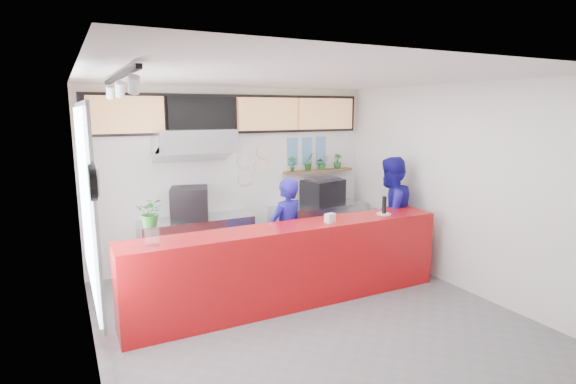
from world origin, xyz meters
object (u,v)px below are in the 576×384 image
object	(u,v)px
panini_oven	(190,203)
staff_right	(389,214)
espresso_machine	(323,192)
service_counter	(291,265)
pepper_mill	(384,205)
staff_center	(286,234)

from	to	relation	value
panini_oven	staff_right	world-z (taller)	staff_right
espresso_machine	staff_right	size ratio (longest dim) A/B	0.38
espresso_machine	staff_right	world-z (taller)	staff_right
staff_right	service_counter	bearing A→B (deg)	-0.02
service_counter	staff_right	distance (m)	2.15
pepper_mill	staff_center	bearing A→B (deg)	156.55
service_counter	staff_center	size ratio (longest dim) A/B	2.72
panini_oven	espresso_machine	xyz separation A→B (m)	(2.48, 0.00, -0.03)
panini_oven	pepper_mill	world-z (taller)	panini_oven
panini_oven	staff_center	xyz separation A→B (m)	(1.09, -1.26, -0.33)
service_counter	staff_center	world-z (taller)	staff_center
staff_right	pepper_mill	xyz separation A→B (m)	(-0.54, -0.51, 0.30)
panini_oven	pepper_mill	bearing A→B (deg)	-19.40
staff_right	pepper_mill	distance (m)	0.80
service_counter	panini_oven	distance (m)	2.10
staff_center	espresso_machine	bearing A→B (deg)	-154.50
service_counter	pepper_mill	size ratio (longest dim) A/B	17.81
espresso_machine	staff_right	bearing A→B (deg)	-85.55
service_counter	panini_oven	world-z (taller)	panini_oven
panini_oven	staff_right	size ratio (longest dim) A/B	0.30
panini_oven	pepper_mill	size ratio (longest dim) A/B	2.26
pepper_mill	espresso_machine	bearing A→B (deg)	87.99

